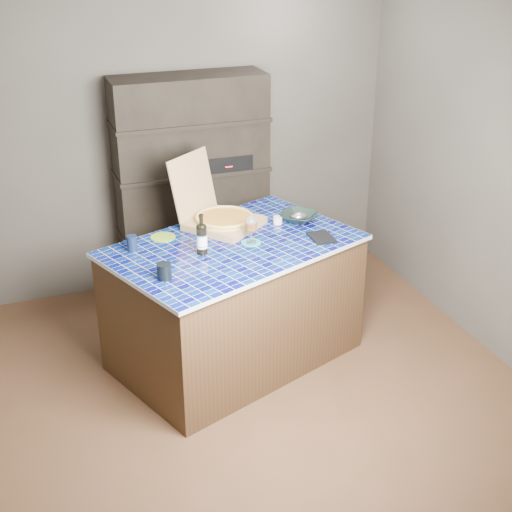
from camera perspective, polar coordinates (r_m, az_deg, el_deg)
name	(u,v)px	position (r m, az deg, el deg)	size (l,w,h in m)	color
room	(257,213)	(4.33, 0.07, 3.45)	(3.50, 3.50, 3.50)	#513123
shelving_unit	(193,187)	(5.82, -5.10, 5.54)	(1.20, 0.41, 1.80)	black
kitchen_island	(234,302)	(4.98, -1.77, -3.71)	(1.90, 1.55, 0.90)	#402919
pizza_box	(221,217)	(5.04, -2.83, 3.14)	(0.68, 0.70, 0.48)	tan
mead_bottle	(202,238)	(4.60, -4.36, 1.42)	(0.07, 0.07, 0.27)	black
teal_trivet	(251,243)	(4.78, -0.39, 1.08)	(0.13, 0.13, 0.01)	teal
wine_glass	(251,225)	(4.73, -0.39, 2.53)	(0.08, 0.08, 0.19)	white
tumbler	(164,271)	(4.32, -7.35, -1.22)	(0.09, 0.09, 0.10)	black
dvd_case	(321,237)	(4.87, 5.26, 1.49)	(0.15, 0.21, 0.02)	black
bowl	(299,217)	(5.14, 3.45, 3.14)	(0.26, 0.26, 0.06)	black
foil_contents	(299,216)	(5.13, 3.45, 3.23)	(0.12, 0.10, 0.06)	#BBB8C4
white_jar	(278,220)	(5.08, 1.75, 2.88)	(0.06, 0.06, 0.05)	silver
navy_cup	(132,243)	(4.72, -9.90, 1.01)	(0.07, 0.07, 0.11)	black
green_trivet	(163,237)	(4.91, -7.45, 1.52)	(0.17, 0.17, 0.01)	#6E9E21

